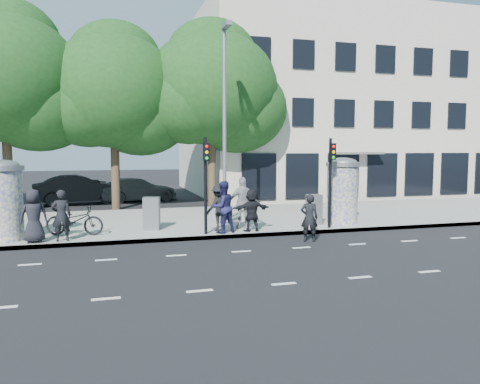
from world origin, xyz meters
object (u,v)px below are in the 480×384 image
object	(u,v)px
ped_c	(223,207)
cabinet_left	(152,213)
man_road	(309,218)
street_lamp	(225,109)
car_mid	(80,190)
traffic_pole_far	(331,173)
ped_a	(34,216)
traffic_pole_near	(206,175)
cabinet_right	(314,209)
ped_b	(61,216)
ped_f	(252,210)
ad_column_right	(343,189)
ped_d	(219,208)
bicycle	(75,220)
ad_column_left	(3,198)
ped_e	(243,203)
car_right	(137,190)

from	to	relation	value
ped_c	cabinet_left	distance (m)	2.77
ped_c	man_road	bearing A→B (deg)	130.24
street_lamp	car_mid	xyz separation A→B (m)	(-6.25, 9.27, -3.97)
traffic_pole_far	car_mid	world-z (taller)	traffic_pole_far
ped_a	traffic_pole_far	bearing A→B (deg)	169.23
traffic_pole_far	traffic_pole_near	bearing A→B (deg)	180.00
street_lamp	cabinet_right	distance (m)	5.48
street_lamp	ped_b	world-z (taller)	street_lamp
ped_c	man_road	distance (m)	3.09
ped_f	car_mid	world-z (taller)	ped_f
ad_column_right	car_mid	size ratio (longest dim) A/B	0.53
traffic_pole_near	ped_c	xyz separation A→B (m)	(0.63, 0.07, -1.15)
ad_column_right	street_lamp	distance (m)	5.81
ped_b	ped_d	world-z (taller)	ped_d
ped_d	bicycle	world-z (taller)	ped_d
ped_c	ad_column_right	bearing A→B (deg)	170.42
ped_f	ped_a	bearing A→B (deg)	-3.31
street_lamp	ped_a	xyz separation A→B (m)	(-7.00, -2.78, -3.78)
ad_column_left	ped_e	distance (m)	8.20
ad_column_left	man_road	bearing A→B (deg)	-12.68
ped_e	ped_d	bearing A→B (deg)	16.62
ad_column_left	ped_c	world-z (taller)	ad_column_left
ped_a	bicycle	world-z (taller)	ped_a
ped_e	cabinet_left	xyz separation A→B (m)	(-3.35, 0.62, -0.36)
traffic_pole_near	cabinet_left	bearing A→B (deg)	140.84
ad_column_right	cabinet_left	size ratio (longest dim) A/B	2.17
cabinet_right	ped_e	bearing A→B (deg)	-173.51
ad_column_right	traffic_pole_far	size ratio (longest dim) A/B	0.78
bicycle	cabinet_left	xyz separation A→B (m)	(2.68, 0.38, 0.09)
ad_column_right	cabinet_left	bearing A→B (deg)	176.01
traffic_pole_far	bicycle	world-z (taller)	traffic_pole_far
ped_d	ad_column_right	bearing A→B (deg)	172.00
ad_column_right	cabinet_left	xyz separation A→B (m)	(-7.56, 0.53, -0.78)
ped_b	man_road	size ratio (longest dim) A/B	1.03
street_lamp	car_right	bearing A→B (deg)	106.86
traffic_pole_near	ped_c	size ratio (longest dim) A/B	1.83
ped_a	man_road	xyz separation A→B (m)	(8.86, -1.57, -0.20)
car_mid	car_right	distance (m)	3.32
ped_e	ped_f	size ratio (longest dim) A/B	1.25
ped_d	traffic_pole_far	bearing A→B (deg)	160.70
ped_c	car_right	xyz separation A→B (m)	(-2.21, 12.61, -0.38)
street_lamp	ad_column_right	bearing A→B (deg)	-23.73
man_road	cabinet_right	bearing A→B (deg)	-99.28
ad_column_left	ped_a	distance (m)	1.30
ad_column_left	cabinet_left	distance (m)	4.95
ped_a	ped_b	bearing A→B (deg)	169.54
ped_f	car_right	xyz separation A→B (m)	(-3.30, 12.56, -0.23)
traffic_pole_far	ped_d	bearing A→B (deg)	172.99
car_mid	ped_f	bearing A→B (deg)	-159.92
traffic_pole_near	cabinet_left	distance (m)	2.71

